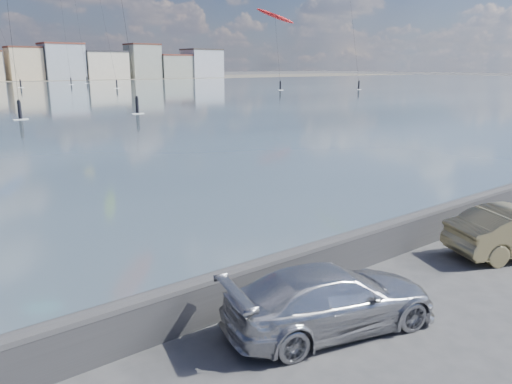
{
  "coord_description": "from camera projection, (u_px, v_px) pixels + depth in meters",
  "views": [
    {
      "loc": [
        -6.38,
        -5.4,
        5.25
      ],
      "look_at": [
        1.0,
        4.0,
        2.2
      ],
      "focal_mm": 35.0,
      "sensor_mm": 36.0,
      "label": 1
    }
  ],
  "objects": [
    {
      "name": "ground",
      "position": [
        347.0,
        357.0,
        9.23
      ],
      "size": [
        700.0,
        700.0,
        0.0
      ],
      "primitive_type": "plane",
      "color": "#333335",
      "rests_on": "ground"
    },
    {
      "name": "seawall",
      "position": [
        257.0,
        280.0,
        11.14
      ],
      "size": [
        400.0,
        0.36,
        1.08
      ],
      "color": "#28282B",
      "rests_on": "ground"
    },
    {
      "name": "car_silver",
      "position": [
        331.0,
        298.0,
        10.11
      ],
      "size": [
        4.83,
        2.9,
        1.31
      ],
      "primitive_type": "imported",
      "rotation": [
        0.0,
        0.0,
        1.32
      ],
      "color": "#B2B3B9",
      "rests_on": "ground"
    },
    {
      "name": "kitesurfer_16",
      "position": [
        275.0,
        17.0,
        110.75
      ],
      "size": [
        8.0,
        10.38,
        17.86
      ],
      "color": "red",
      "rests_on": "ground"
    }
  ]
}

